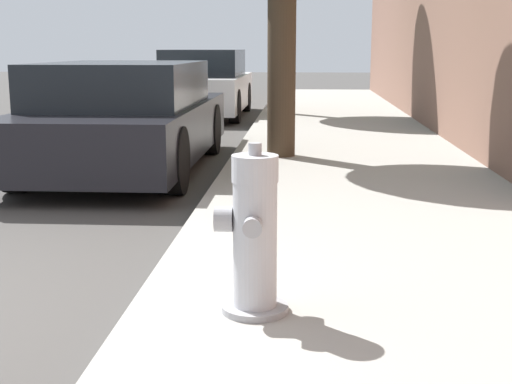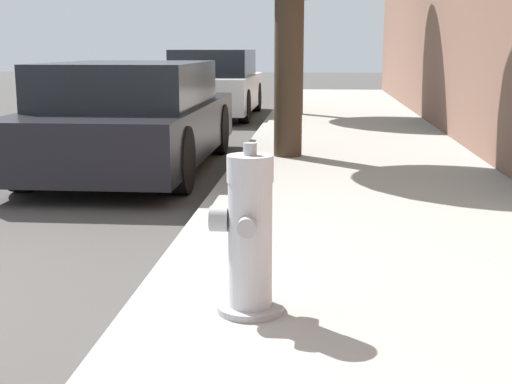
% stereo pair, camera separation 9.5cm
% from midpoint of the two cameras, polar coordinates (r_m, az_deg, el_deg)
% --- Properties ---
extents(sidewalk_slab, '(3.02, 40.00, 0.14)m').
position_cam_midpoint_polar(sidewalk_slab, '(3.78, 13.15, -10.88)').
color(sidewalk_slab, '#99968E').
rests_on(sidewalk_slab, ground_plane).
extents(fire_hydrant, '(0.38, 0.38, 0.88)m').
position_cam_midpoint_polar(fire_hydrant, '(3.64, 0.20, -3.56)').
color(fire_hydrant, '#97979C').
rests_on(fire_hydrant, sidewalk_slab).
extents(parked_car_near, '(1.88, 4.58, 1.32)m').
position_cam_midpoint_polar(parked_car_near, '(8.80, -9.48, 5.89)').
color(parked_car_near, black).
rests_on(parked_car_near, ground_plane).
extents(parked_car_mid, '(1.73, 4.32, 1.44)m').
position_cam_midpoint_polar(parked_car_mid, '(15.61, -3.10, 8.58)').
color(parked_car_mid, silver).
rests_on(parked_car_mid, ground_plane).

